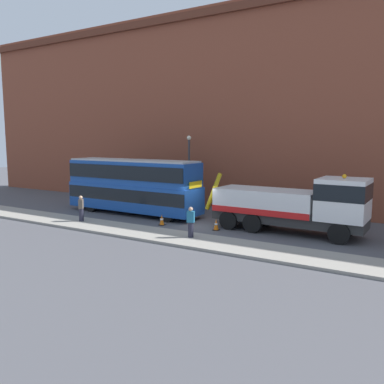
{
  "coord_description": "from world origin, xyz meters",
  "views": [
    {
      "loc": [
        12.86,
        -22.66,
        5.61
      ],
      "look_at": [
        -1.22,
        0.56,
        2.0
      ],
      "focal_mm": 37.82,
      "sensor_mm": 36.0,
      "label": 1
    }
  ],
  "objects": [
    {
      "name": "near_kerb",
      "position": [
        0.0,
        -4.2,
        0.07
      ],
      "size": [
        60.0,
        2.8,
        0.15
      ],
      "primitive_type": "cube",
      "color": "gray",
      "rests_on": "ground_plane"
    },
    {
      "name": "pedestrian_onlooker",
      "position": [
        -7.1,
        -3.92,
        0.99
      ],
      "size": [
        0.43,
        0.48,
        1.71
      ],
      "rotation": [
        0.0,
        0.0,
        0.56
      ],
      "color": "#232333",
      "rests_on": "near_kerb"
    },
    {
      "name": "traffic_cone_near_bus",
      "position": [
        -2.19,
        -1.63,
        0.34
      ],
      "size": [
        0.36,
        0.36,
        0.72
      ],
      "color": "orange",
      "rests_on": "ground_plane"
    },
    {
      "name": "ground_plane",
      "position": [
        0.0,
        0.0,
        0.0
      ],
      "size": [
        120.0,
        120.0,
        0.0
      ],
      "primitive_type": "plane",
      "color": "#4C4C51"
    },
    {
      "name": "recovery_tow_truck",
      "position": [
        5.87,
        0.55,
        1.76
      ],
      "size": [
        10.17,
        2.82,
        3.67
      ],
      "rotation": [
        0.0,
        0.0,
        -0.02
      ],
      "color": "#2D2D2D",
      "rests_on": "ground_plane"
    },
    {
      "name": "building_facade",
      "position": [
        0.0,
        7.0,
        8.07
      ],
      "size": [
        60.0,
        1.5,
        16.0
      ],
      "color": "brown",
      "rests_on": "ground_plane"
    },
    {
      "name": "double_decker_bus",
      "position": [
        -6.38,
        0.56,
        2.23
      ],
      "size": [
        11.09,
        2.78,
        4.06
      ],
      "rotation": [
        0.0,
        0.0,
        -0.02
      ],
      "color": "#19479E",
      "rests_on": "ground_plane"
    },
    {
      "name": "street_lamp",
      "position": [
        -4.07,
        4.81,
        3.47
      ],
      "size": [
        0.36,
        0.36,
        5.83
      ],
      "color": "#38383D",
      "rests_on": "ground_plane"
    },
    {
      "name": "traffic_cone_midway",
      "position": [
        1.52,
        -1.1,
        0.34
      ],
      "size": [
        0.36,
        0.36,
        0.72
      ],
      "color": "orange",
      "rests_on": "ground_plane"
    },
    {
      "name": "pedestrian_bystander",
      "position": [
        1.43,
        -3.94,
        0.99
      ],
      "size": [
        0.46,
        0.38,
        1.71
      ],
      "rotation": [
        0.0,
        0.0,
        1.88
      ],
      "color": "#232333",
      "rests_on": "near_kerb"
    }
  ]
}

